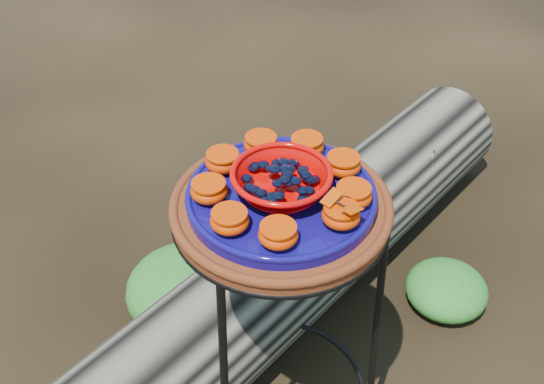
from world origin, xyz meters
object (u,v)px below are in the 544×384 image
cobalt_plate (281,198)px  red_bowl (281,183)px  terracotta_saucer (281,209)px  plant_stand (280,336)px  driftwood_log (310,250)px

cobalt_plate → red_bowl: red_bowl is taller
terracotta_saucer → cobalt_plate: (0.00, 0.00, 0.03)m
cobalt_plate → red_bowl: 0.04m
plant_stand → terracotta_saucer: bearing=0.0°
plant_stand → red_bowl: 0.43m
driftwood_log → terracotta_saucer: bearing=-130.0°
terracotta_saucer → red_bowl: 0.06m
plant_stand → terracotta_saucer: terracotta_saucer is taller
red_bowl → terracotta_saucer: bearing=0.0°
red_bowl → driftwood_log: bearing=50.0°
terracotta_saucer → driftwood_log: terracotta_saucer is taller
plant_stand → red_bowl: red_bowl is taller
plant_stand → cobalt_plate: size_ratio=2.05×
plant_stand → driftwood_log: size_ratio=0.43×
terracotta_saucer → plant_stand: bearing=0.0°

